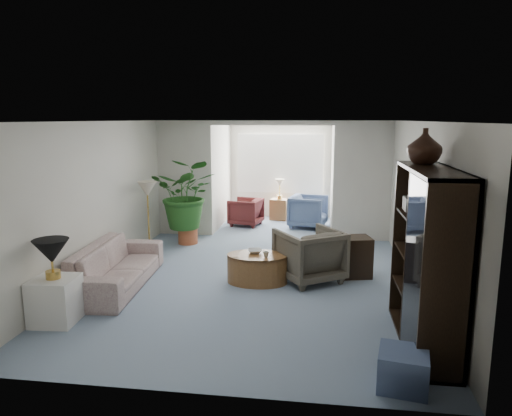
# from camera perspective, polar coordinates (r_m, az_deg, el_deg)

# --- Properties ---
(floor) EXTENTS (6.00, 6.00, 0.00)m
(floor) POSITION_cam_1_polar(r_m,az_deg,el_deg) (7.44, -0.63, -9.22)
(floor) COLOR #8594B0
(floor) RESTS_ON ground
(sunroom_floor) EXTENTS (2.60, 2.60, 0.00)m
(sunroom_floor) POSITION_cam_1_polar(r_m,az_deg,el_deg) (11.35, 2.39, -2.18)
(sunroom_floor) COLOR #8594B0
(sunroom_floor) RESTS_ON ground
(back_pier_left) EXTENTS (1.20, 0.12, 2.50)m
(back_pier_left) POSITION_cam_1_polar(r_m,az_deg,el_deg) (10.42, -8.61, 3.52)
(back_pier_left) COLOR silver
(back_pier_left) RESTS_ON ground
(back_pier_right) EXTENTS (1.20, 0.12, 2.50)m
(back_pier_right) POSITION_cam_1_polar(r_m,az_deg,el_deg) (10.04, 12.72, 3.10)
(back_pier_right) COLOR silver
(back_pier_right) RESTS_ON ground
(back_header) EXTENTS (2.60, 0.12, 0.10)m
(back_header) POSITION_cam_1_polar(r_m,az_deg,el_deg) (9.97, 1.90, 10.23)
(back_header) COLOR silver
(back_header) RESTS_ON back_pier_left
(window_pane) EXTENTS (2.20, 0.02, 1.50)m
(window_pane) POSITION_cam_1_polar(r_m,az_deg,el_deg) (12.19, 2.93, 5.38)
(window_pane) COLOR white
(window_blinds) EXTENTS (2.20, 0.02, 1.50)m
(window_blinds) POSITION_cam_1_polar(r_m,az_deg,el_deg) (12.16, 2.92, 5.36)
(window_blinds) COLOR white
(framed_picture) EXTENTS (0.04, 0.50, 0.40)m
(framed_picture) POSITION_cam_1_polar(r_m,az_deg,el_deg) (7.02, 19.54, 3.25)
(framed_picture) COLOR #B3A58F
(sofa) EXTENTS (1.02, 2.29, 0.65)m
(sofa) POSITION_cam_1_polar(r_m,az_deg,el_deg) (7.58, -16.55, -6.69)
(sofa) COLOR beige
(sofa) RESTS_ON ground
(end_table) EXTENTS (0.56, 0.56, 0.58)m
(end_table) POSITION_cam_1_polar(r_m,az_deg,el_deg) (6.56, -23.05, -10.22)
(end_table) COLOR white
(end_table) RESTS_ON ground
(table_lamp) EXTENTS (0.44, 0.44, 0.30)m
(table_lamp) POSITION_cam_1_polar(r_m,az_deg,el_deg) (6.37, -23.47, -4.82)
(table_lamp) COLOR black
(table_lamp) RESTS_ON end_table
(floor_lamp) EXTENTS (0.36, 0.36, 0.28)m
(floor_lamp) POSITION_cam_1_polar(r_m,az_deg,el_deg) (9.03, -12.99, 2.26)
(floor_lamp) COLOR beige
(floor_lamp) RESTS_ON ground
(coffee_table) EXTENTS (1.18, 1.18, 0.45)m
(coffee_table) POSITION_cam_1_polar(r_m,az_deg,el_deg) (7.47, 0.15, -7.32)
(coffee_table) COLOR brown
(coffee_table) RESTS_ON ground
(coffee_bowl) EXTENTS (0.29, 0.29, 0.06)m
(coffee_bowl) POSITION_cam_1_polar(r_m,az_deg,el_deg) (7.49, -0.13, -5.22)
(coffee_bowl) COLOR silver
(coffee_bowl) RESTS_ON coffee_table
(coffee_cup) EXTENTS (0.12, 0.12, 0.09)m
(coffee_cup) POSITION_cam_1_polar(r_m,az_deg,el_deg) (7.27, 1.22, -5.60)
(coffee_cup) COLOR #B4B29E
(coffee_cup) RESTS_ON coffee_table
(wingback_chair) EXTENTS (1.25, 1.26, 0.84)m
(wingback_chair) POSITION_cam_1_polar(r_m,az_deg,el_deg) (7.55, 6.46, -5.63)
(wingback_chair) COLOR #5E594A
(wingback_chair) RESTS_ON ground
(side_table_dark) EXTENTS (0.63, 0.55, 0.66)m
(side_table_dark) POSITION_cam_1_polar(r_m,az_deg,el_deg) (7.89, 11.61, -5.77)
(side_table_dark) COLOR black
(side_table_dark) RESTS_ON ground
(entertainment_cabinet) EXTENTS (0.48, 1.81, 2.01)m
(entertainment_cabinet) POSITION_cam_1_polar(r_m,az_deg,el_deg) (5.62, 19.91, -5.74)
(entertainment_cabinet) COLOR black
(entertainment_cabinet) RESTS_ON ground
(cabinet_urn) EXTENTS (0.40, 0.40, 0.42)m
(cabinet_urn) POSITION_cam_1_polar(r_m,az_deg,el_deg) (5.91, 19.67, 7.04)
(cabinet_urn) COLOR black
(cabinet_urn) RESTS_ON entertainment_cabinet
(ottoman) EXTENTS (0.53, 0.53, 0.37)m
(ottoman) POSITION_cam_1_polar(r_m,az_deg,el_deg) (4.97, 17.31, -18.08)
(ottoman) COLOR slate
(ottoman) RESTS_ON ground
(plant_pot) EXTENTS (0.40, 0.40, 0.32)m
(plant_pot) POSITION_cam_1_polar(r_m,az_deg,el_deg) (9.86, -8.21, -3.33)
(plant_pot) COLOR #AF5532
(plant_pot) RESTS_ON ground
(house_plant) EXTENTS (1.29, 1.12, 1.44)m
(house_plant) POSITION_cam_1_polar(r_m,az_deg,el_deg) (9.68, -8.35, 1.72)
(house_plant) COLOR #265C1F
(house_plant) RESTS_ON plant_pot
(sunroom_chair_blue) EXTENTS (0.98, 0.96, 0.76)m
(sunroom_chair_blue) POSITION_cam_1_polar(r_m,az_deg,el_deg) (11.22, 6.33, -0.41)
(sunroom_chair_blue) COLOR slate
(sunroom_chair_blue) RESTS_ON ground
(sunroom_chair_maroon) EXTENTS (0.85, 0.83, 0.66)m
(sunroom_chair_maroon) POSITION_cam_1_polar(r_m,az_deg,el_deg) (11.36, -1.26, -0.47)
(sunroom_chair_maroon) COLOR maroon
(sunroom_chair_maroon) RESTS_ON ground
(sunroom_table) EXTENTS (0.49, 0.42, 0.53)m
(sunroom_table) POSITION_cam_1_polar(r_m,az_deg,el_deg) (12.02, 2.84, -0.17)
(sunroom_table) COLOR brown
(sunroom_table) RESTS_ON ground
(shelf_clutter) EXTENTS (0.30, 1.24, 1.06)m
(shelf_clutter) POSITION_cam_1_polar(r_m,az_deg,el_deg) (5.38, 19.95, -4.32)
(shelf_clutter) COLOR #2D2623
(shelf_clutter) RESTS_ON entertainment_cabinet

